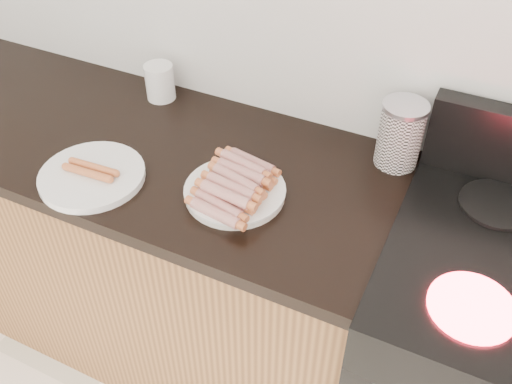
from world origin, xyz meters
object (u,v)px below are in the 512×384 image
at_px(main_plate, 235,193).
at_px(canister, 400,134).
at_px(side_plate, 92,176).
at_px(mug, 160,82).

relative_size(main_plate, canister, 1.38).
distance_m(side_plate, mug, 0.42).
bearing_deg(mug, main_plate, -36.46).
bearing_deg(canister, mug, 179.95).
distance_m(side_plate, canister, 0.81).
xyz_separation_m(canister, mug, (-0.74, 0.00, -0.04)).
height_order(side_plate, canister, canister).
xyz_separation_m(main_plate, side_plate, (-0.36, -0.10, 0.00)).
bearing_deg(main_plate, side_plate, -164.07).
distance_m(main_plate, side_plate, 0.38).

